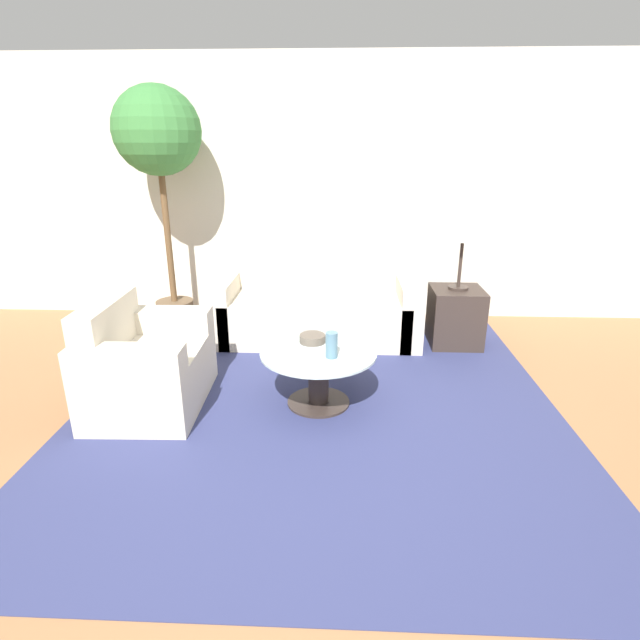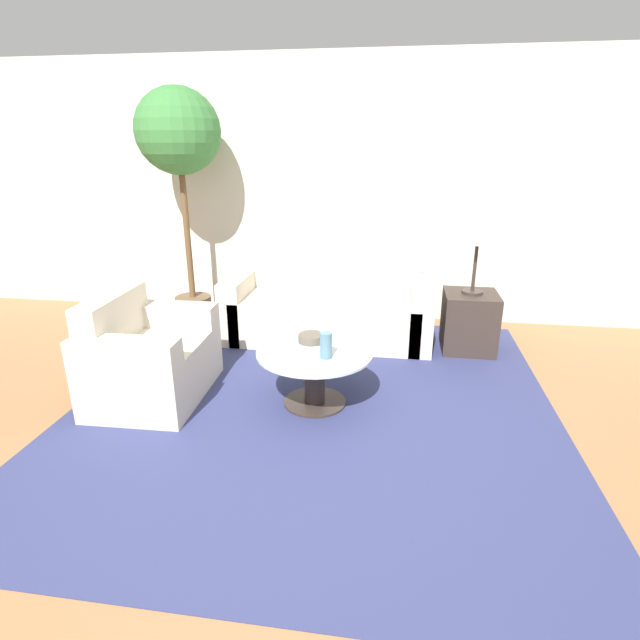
# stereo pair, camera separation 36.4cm
# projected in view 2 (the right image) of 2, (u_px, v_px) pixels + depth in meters

# --- Properties ---
(ground_plane) EXTENTS (14.00, 14.00, 0.00)m
(ground_plane) POSITION_uv_depth(u_px,v_px,m) (267.00, 473.00, 2.84)
(ground_plane) COLOR #8E603D
(wall_back) EXTENTS (10.00, 0.06, 2.60)m
(wall_back) POSITION_uv_depth(u_px,v_px,m) (332.00, 192.00, 5.08)
(wall_back) COLOR beige
(wall_back) RESTS_ON ground_plane
(rug) EXTENTS (3.37, 3.54, 0.01)m
(rug) POSITION_uv_depth(u_px,v_px,m) (315.00, 403.00, 3.60)
(rug) COLOR navy
(rug) RESTS_ON ground_plane
(sofa_main) EXTENTS (1.91, 0.78, 0.80)m
(sofa_main) POSITION_uv_depth(u_px,v_px,m) (329.00, 309.00, 4.77)
(sofa_main) COLOR beige
(sofa_main) RESTS_ON ground_plane
(armchair) EXTENTS (0.74, 0.97, 0.77)m
(armchair) POSITION_uv_depth(u_px,v_px,m) (146.00, 361.00, 3.63)
(armchair) COLOR beige
(armchair) RESTS_ON ground_plane
(coffee_table) EXTENTS (0.81, 0.81, 0.41)m
(coffee_table) POSITION_uv_depth(u_px,v_px,m) (315.00, 370.00, 3.51)
(coffee_table) COLOR #332823
(coffee_table) RESTS_ON ground_plane
(side_table) EXTENTS (0.46, 0.46, 0.53)m
(side_table) POSITION_uv_depth(u_px,v_px,m) (469.00, 322.00, 4.46)
(side_table) COLOR #332823
(side_table) RESTS_ON ground_plane
(table_lamp) EXTENTS (0.32, 0.32, 0.69)m
(table_lamp) POSITION_uv_depth(u_px,v_px,m) (479.00, 231.00, 4.18)
(table_lamp) COLOR #332823
(table_lamp) RESTS_ON side_table
(potted_plant) EXTENTS (0.79, 0.79, 2.27)m
(potted_plant) POSITION_uv_depth(u_px,v_px,m) (179.00, 146.00, 4.64)
(potted_plant) COLOR brown
(potted_plant) RESTS_ON ground_plane
(vase) EXTENTS (0.08, 0.08, 0.18)m
(vase) POSITION_uv_depth(u_px,v_px,m) (326.00, 345.00, 3.33)
(vase) COLOR slate
(vase) RESTS_ON coffee_table
(bowl) EXTENTS (0.19, 0.19, 0.06)m
(bowl) POSITION_uv_depth(u_px,v_px,m) (311.00, 338.00, 3.61)
(bowl) COLOR brown
(bowl) RESTS_ON coffee_table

